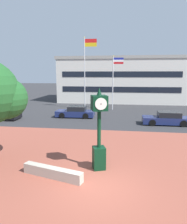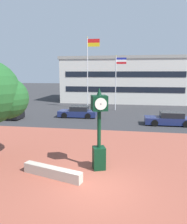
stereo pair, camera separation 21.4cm
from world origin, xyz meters
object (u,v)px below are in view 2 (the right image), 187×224
at_px(car_street_near, 170,119).
at_px(car_street_mid, 4,114).
at_px(street_clock, 99,130).
at_px(flagpole_primary, 89,67).
at_px(flagpole_secondary, 117,79).
at_px(civic_building, 124,79).
at_px(car_street_far, 78,112).

relative_size(car_street_near, car_street_mid, 1.12).
distance_m(street_clock, flagpole_primary, 19.75).
xyz_separation_m(street_clock, car_street_mid, (-12.07, 10.93, -1.52)).
bearing_deg(flagpole_secondary, street_clock, -89.38).
distance_m(car_street_mid, flagpole_primary, 12.51).
xyz_separation_m(street_clock, civic_building, (0.51, 29.87, 1.80)).
distance_m(car_street_mid, civic_building, 22.98).
height_order(street_clock, car_street_mid, street_clock).
relative_size(car_street_mid, civic_building, 0.19).
height_order(flagpole_primary, civic_building, flagpole_primary).
xyz_separation_m(flagpole_secondary, civic_building, (0.72, 10.89, -0.37)).
bearing_deg(car_street_far, flagpole_secondary, -36.47).
bearing_deg(car_street_far, flagpole_primary, -3.35).
height_order(car_street_mid, flagpole_secondary, flagpole_secondary).
bearing_deg(car_street_mid, car_street_far, -72.82).
xyz_separation_m(street_clock, car_street_far, (-4.25, 13.25, -1.52)).
bearing_deg(car_street_far, street_clock, -163.44).
distance_m(car_street_far, flagpole_secondary, 7.93).
height_order(car_street_far, flagpole_secondary, flagpole_secondary).
bearing_deg(car_street_near, car_street_mid, 89.74).
xyz_separation_m(car_street_mid, flagpole_secondary, (11.86, 8.05, 3.69)).
height_order(street_clock, civic_building, civic_building).
xyz_separation_m(car_street_near, civic_building, (-4.93, 18.96, 3.32)).
relative_size(street_clock, car_street_far, 0.98).
distance_m(street_clock, car_street_near, 12.28).
relative_size(street_clock, car_street_mid, 1.04).
distance_m(car_street_mid, flagpole_secondary, 14.81).
bearing_deg(car_street_mid, flagpole_primary, -44.29).
height_order(street_clock, flagpole_primary, flagpole_primary).
height_order(flagpole_secondary, civic_building, civic_building).
height_order(car_street_near, civic_building, civic_building).
xyz_separation_m(flagpole_primary, flagpole_secondary, (3.84, 0.00, -1.53)).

